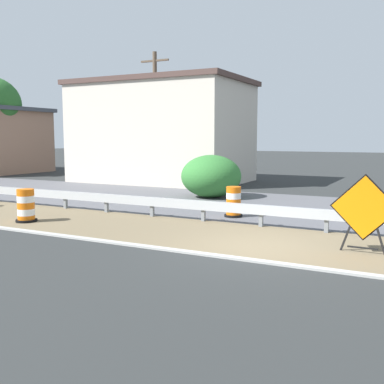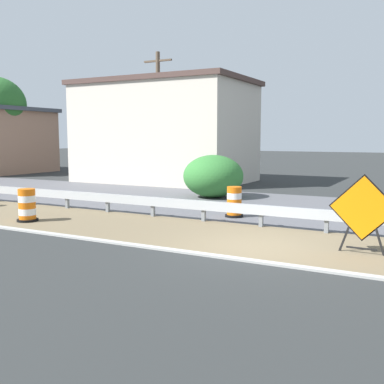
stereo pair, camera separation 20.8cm
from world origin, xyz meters
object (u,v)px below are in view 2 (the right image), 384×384
Objects in this scene: warning_sign_diamond at (363,211)px; utility_pole_near at (158,117)px; traffic_barrel_close at (27,207)px; traffic_barrel_nearest at (234,203)px.

warning_sign_diamond is 0.26× the size of utility_pole_near.
warning_sign_diamond is 10.67m from traffic_barrel_close.
utility_pole_near is at bearing 46.40° from traffic_barrel_nearest.
traffic_barrel_close is at bearing -85.00° from warning_sign_diamond.
traffic_barrel_close is (-4.12, 5.83, 0.01)m from traffic_barrel_nearest.
traffic_barrel_nearest is 0.98× the size of traffic_barrel_close.
traffic_barrel_close is at bearing 125.21° from traffic_barrel_nearest.
traffic_barrel_nearest is 7.14m from traffic_barrel_close.
utility_pole_near is (11.72, 2.16, 3.47)m from traffic_barrel_close.
utility_pole_near is (10.95, 12.78, 2.91)m from warning_sign_diamond.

